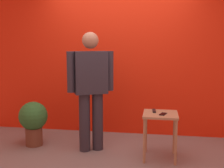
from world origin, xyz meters
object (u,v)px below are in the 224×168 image
potted_plant (33,120)px  tv_remote (154,111)px  standing_person (91,85)px  cell_phone (163,114)px  side_table (160,122)px

potted_plant → tv_remote: bearing=-3.5°
standing_person → cell_phone: 1.11m
side_table → cell_phone: bearing=-58.0°
standing_person → cell_phone: size_ratio=12.05×
side_table → cell_phone: (0.03, -0.05, 0.12)m
potted_plant → standing_person: bearing=-3.2°
tv_remote → potted_plant: potted_plant is taller
side_table → cell_phone: size_ratio=4.42×
standing_person → potted_plant: 1.09m
side_table → potted_plant: 1.94m
standing_person → tv_remote: size_ratio=10.21×
cell_phone → side_table: bearing=140.9°
standing_person → tv_remote: bearing=-3.8°
tv_remote → potted_plant: 1.86m
tv_remote → side_table: bearing=-50.1°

